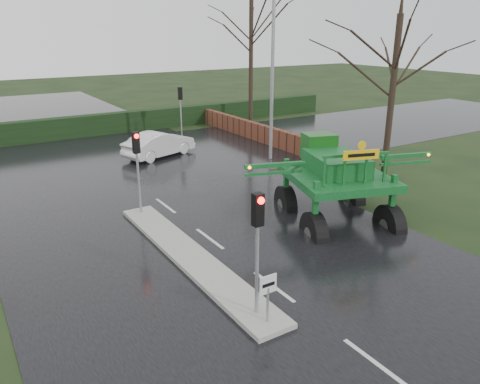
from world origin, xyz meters
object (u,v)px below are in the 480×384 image
street_light_right (268,54)px  white_sedan (160,157)px  traffic_signal_mid (137,155)px  traffic_signal_near (258,229)px  traffic_signal_far (180,101)px  crop_sprayer (314,180)px  keep_left_sign (268,291)px

street_light_right → white_sedan: 8.79m
traffic_signal_mid → street_light_right: bearing=25.4°
traffic_signal_near → traffic_signal_mid: 8.50m
traffic_signal_far → crop_sprayer: crop_sprayer is taller
keep_left_sign → traffic_signal_mid: traffic_signal_mid is taller
traffic_signal_near → traffic_signal_far: 22.42m
keep_left_sign → traffic_signal_near: traffic_signal_near is taller
traffic_signal_near → crop_sprayer: 5.99m
keep_left_sign → white_sedan: size_ratio=0.29×
crop_sprayer → white_sedan: size_ratio=1.65×
keep_left_sign → street_light_right: street_light_right is taller
traffic_signal_near → traffic_signal_mid: (0.00, 8.50, 0.00)m
street_light_right → crop_sprayer: 11.31m
traffic_signal_far → keep_left_sign: bearing=70.1°
traffic_signal_near → white_sedan: traffic_signal_near is taller
traffic_signal_mid → white_sedan: (4.40, 8.44, -2.59)m
traffic_signal_far → white_sedan: size_ratio=0.77×
traffic_signal_far → white_sedan: 5.91m
keep_left_sign → crop_sprayer: size_ratio=0.18×
traffic_signal_near → traffic_signal_far: bearing=69.6°
street_light_right → white_sedan: (-5.10, 3.93, -5.99)m
traffic_signal_far → crop_sprayer: size_ratio=0.46×
traffic_signal_near → crop_sprayer: bearing=35.4°
keep_left_sign → white_sedan: bearing=75.8°
traffic_signal_mid → street_light_right: size_ratio=0.35×
traffic_signal_near → keep_left_sign: bearing=-90.0°
traffic_signal_near → street_light_right: bearing=53.9°
traffic_signal_far → street_light_right: (1.69, -8.01, 3.40)m
traffic_signal_near → traffic_signal_mid: bearing=90.0°
keep_left_sign → crop_sprayer: (4.86, 3.95, 1.04)m
keep_left_sign → traffic_signal_far: size_ratio=0.38×
street_light_right → keep_left_sign: bearing=-125.1°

